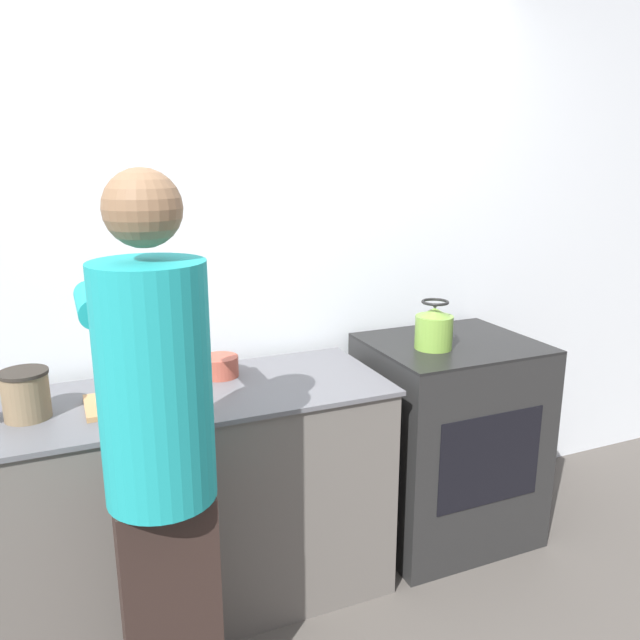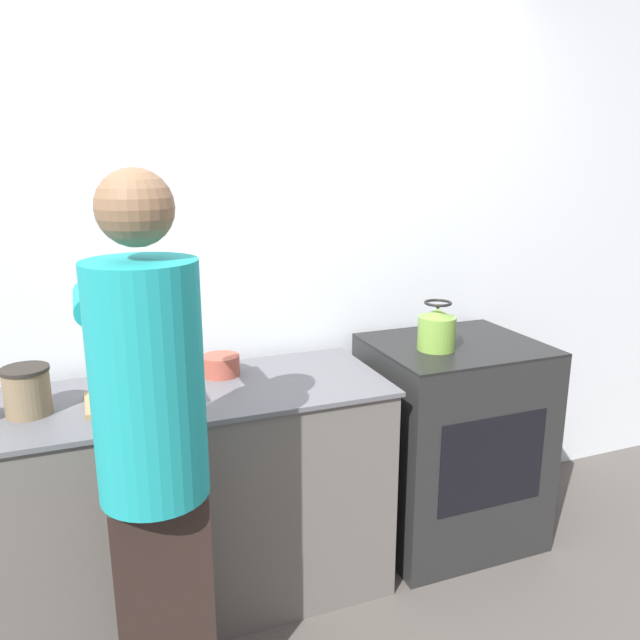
{
  "view_description": "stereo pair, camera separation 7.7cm",
  "coord_description": "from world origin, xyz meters",
  "px_view_note": "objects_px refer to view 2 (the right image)",
  "views": [
    {
      "loc": [
        -0.73,
        -1.89,
        1.73
      ],
      "look_at": [
        0.17,
        0.2,
        1.13
      ],
      "focal_mm": 35.0,
      "sensor_mm": 36.0,
      "label": 1
    },
    {
      "loc": [
        -0.66,
        -1.92,
        1.73
      ],
      "look_at": [
        0.17,
        0.2,
        1.13
      ],
      "focal_mm": 35.0,
      "sensor_mm": 36.0,
      "label": 2
    }
  ],
  "objects_px": {
    "person": "(152,449)",
    "canister_jar": "(27,391)",
    "cutting_board": "(137,399)",
    "knife": "(125,397)",
    "oven": "(451,441)",
    "kettle": "(437,329)"
  },
  "relations": [
    {
      "from": "knife",
      "to": "kettle",
      "type": "distance_m",
      "value": 1.28
    },
    {
      "from": "cutting_board",
      "to": "oven",
      "type": "bearing_deg",
      "value": 1.88
    },
    {
      "from": "oven",
      "to": "cutting_board",
      "type": "xyz_separation_m",
      "value": [
        -1.37,
        -0.04,
        0.42
      ]
    },
    {
      "from": "person",
      "to": "canister_jar",
      "type": "relative_size",
      "value": 10.3
    },
    {
      "from": "oven",
      "to": "cutting_board",
      "type": "bearing_deg",
      "value": -178.12
    },
    {
      "from": "person",
      "to": "cutting_board",
      "type": "relative_size",
      "value": 4.89
    },
    {
      "from": "oven",
      "to": "person",
      "type": "bearing_deg",
      "value": -157.65
    },
    {
      "from": "knife",
      "to": "canister_jar",
      "type": "distance_m",
      "value": 0.32
    },
    {
      "from": "canister_jar",
      "to": "cutting_board",
      "type": "bearing_deg",
      "value": -2.11
    },
    {
      "from": "knife",
      "to": "kettle",
      "type": "height_order",
      "value": "kettle"
    },
    {
      "from": "person",
      "to": "canister_jar",
      "type": "bearing_deg",
      "value": 123.18
    },
    {
      "from": "canister_jar",
      "to": "knife",
      "type": "bearing_deg",
      "value": -2.51
    },
    {
      "from": "person",
      "to": "kettle",
      "type": "bearing_deg",
      "value": 22.7
    },
    {
      "from": "person",
      "to": "knife",
      "type": "distance_m",
      "value": 0.52
    },
    {
      "from": "person",
      "to": "kettle",
      "type": "distance_m",
      "value": 1.34
    },
    {
      "from": "kettle",
      "to": "canister_jar",
      "type": "bearing_deg",
      "value": 179.5
    },
    {
      "from": "cutting_board",
      "to": "canister_jar",
      "type": "distance_m",
      "value": 0.36
    },
    {
      "from": "knife",
      "to": "canister_jar",
      "type": "height_order",
      "value": "canister_jar"
    },
    {
      "from": "cutting_board",
      "to": "knife",
      "type": "bearing_deg",
      "value": -178.82
    },
    {
      "from": "oven",
      "to": "kettle",
      "type": "relative_size",
      "value": 4.48
    },
    {
      "from": "cutting_board",
      "to": "kettle",
      "type": "relative_size",
      "value": 1.67
    },
    {
      "from": "person",
      "to": "kettle",
      "type": "relative_size",
      "value": 8.15
    }
  ]
}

